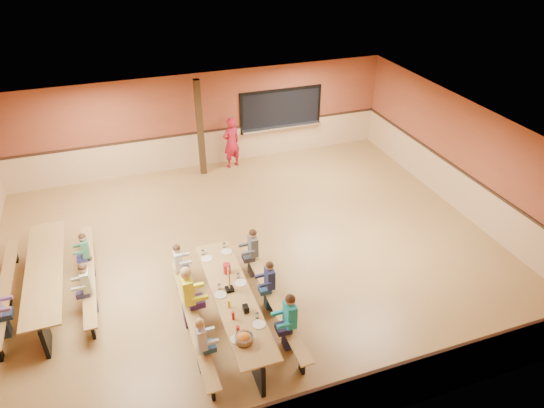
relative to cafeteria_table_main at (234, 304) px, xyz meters
name	(u,v)px	position (x,y,z in m)	size (l,w,h in m)	color
ground	(251,251)	(1.02, 2.19, -0.53)	(12.00, 12.00, 0.00)	olive
room_envelope	(250,228)	(1.02, 2.19, 0.16)	(12.04, 10.04, 3.02)	brown
kitchen_pass_through	(281,111)	(3.62, 7.15, 0.96)	(2.78, 0.28, 1.38)	black
structural_post	(200,129)	(0.82, 6.59, 0.97)	(0.18, 0.18, 3.00)	black
cafeteria_table_main	(234,304)	(0.00, 0.00, 0.00)	(1.91, 3.70, 0.74)	#A17940
cafeteria_table_second	(47,276)	(-3.52, 2.12, 0.00)	(1.91, 3.70, 0.74)	#A17940
seated_child_white_left	(202,345)	(-0.82, -0.88, 0.07)	(0.36, 0.29, 1.19)	silver
seated_adult_yellow	(188,297)	(-0.82, 0.31, 0.17)	(0.45, 0.37, 1.39)	yellow
seated_child_grey_left	(179,267)	(-0.82, 1.43, 0.05)	(0.34, 0.28, 1.14)	silver
seated_child_teal_right	(290,322)	(0.83, -0.92, 0.11)	(0.40, 0.32, 1.26)	teal
seated_child_navy_right	(270,285)	(0.83, 0.22, 0.06)	(0.35, 0.28, 1.16)	navy
seated_child_char_right	(253,253)	(0.83, 1.34, 0.08)	(0.37, 0.30, 1.21)	#50575A
seated_child_green_sec	(87,255)	(-2.69, 2.55, 0.04)	(0.33, 0.27, 1.12)	#36744F
seated_child_tan_sec	(88,288)	(-2.69, 1.35, 0.08)	(0.37, 0.30, 1.20)	#B3B08E
standing_woman	(231,143)	(1.80, 6.74, 0.30)	(0.61, 0.40, 1.66)	#A51225
punch_pitcher	(227,268)	(0.07, 0.71, 0.32)	(0.16, 0.16, 0.22)	#AD171B
chip_bowl	(244,338)	(-0.13, -1.18, 0.29)	(0.32, 0.32, 0.15)	orange
napkin_dispenser	(246,309)	(0.11, -0.49, 0.28)	(0.10, 0.14, 0.13)	black
condiment_mustard	(229,304)	(-0.16, -0.28, 0.30)	(0.06, 0.06, 0.17)	yellow
condiment_ketchup	(233,316)	(-0.17, -0.61, 0.30)	(0.06, 0.06, 0.17)	#B2140F
table_paddle	(229,285)	(-0.03, 0.17, 0.35)	(0.16, 0.16, 0.56)	black
place_settings	(233,293)	(0.00, 0.00, 0.27)	(0.65, 3.30, 0.11)	beige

